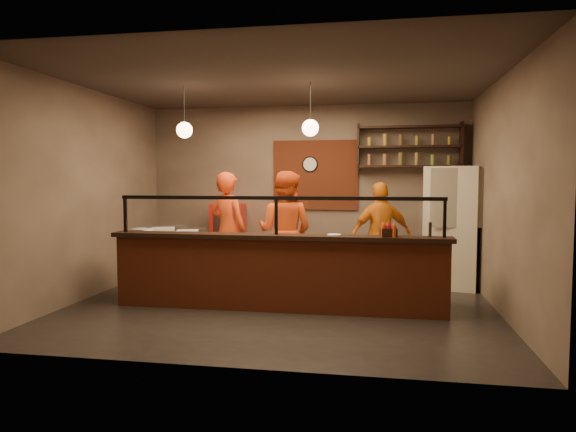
% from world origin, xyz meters
% --- Properties ---
extents(floor, '(6.00, 6.00, 0.00)m').
position_xyz_m(floor, '(0.00, 0.00, 0.00)').
color(floor, black).
rests_on(floor, ground).
extents(ceiling, '(6.00, 6.00, 0.00)m').
position_xyz_m(ceiling, '(0.00, 0.00, 3.20)').
color(ceiling, '#3C352E').
rests_on(ceiling, wall_back).
extents(wall_back, '(6.00, 0.00, 6.00)m').
position_xyz_m(wall_back, '(0.00, 2.50, 1.60)').
color(wall_back, '#796758').
rests_on(wall_back, floor).
extents(wall_left, '(0.00, 5.00, 5.00)m').
position_xyz_m(wall_left, '(-3.00, 0.00, 1.60)').
color(wall_left, '#796758').
rests_on(wall_left, floor).
extents(wall_right, '(0.00, 5.00, 5.00)m').
position_xyz_m(wall_right, '(3.00, 0.00, 1.60)').
color(wall_right, '#796758').
rests_on(wall_right, floor).
extents(wall_front, '(6.00, 0.00, 6.00)m').
position_xyz_m(wall_front, '(0.00, -2.50, 1.60)').
color(wall_front, '#796758').
rests_on(wall_front, floor).
extents(brick_patch, '(1.60, 0.04, 1.30)m').
position_xyz_m(brick_patch, '(0.20, 2.47, 1.90)').
color(brick_patch, brown).
rests_on(brick_patch, wall_back).
extents(service_counter, '(4.60, 0.25, 1.00)m').
position_xyz_m(service_counter, '(0.00, -0.30, 0.50)').
color(service_counter, brown).
rests_on(service_counter, floor).
extents(counter_ledge, '(4.70, 0.37, 0.06)m').
position_xyz_m(counter_ledge, '(0.00, -0.30, 1.03)').
color(counter_ledge, black).
rests_on(counter_ledge, service_counter).
extents(worktop_cabinet, '(4.60, 0.75, 0.85)m').
position_xyz_m(worktop_cabinet, '(0.00, 0.20, 0.42)').
color(worktop_cabinet, gray).
rests_on(worktop_cabinet, floor).
extents(worktop, '(4.60, 0.75, 0.05)m').
position_xyz_m(worktop, '(0.00, 0.20, 0.88)').
color(worktop, silver).
rests_on(worktop, worktop_cabinet).
extents(sneeze_guard, '(4.50, 0.05, 0.52)m').
position_xyz_m(sneeze_guard, '(0.00, -0.30, 1.37)').
color(sneeze_guard, white).
rests_on(sneeze_guard, counter_ledge).
extents(wall_shelving, '(1.84, 0.28, 0.85)m').
position_xyz_m(wall_shelving, '(1.90, 2.32, 2.40)').
color(wall_shelving, black).
rests_on(wall_shelving, wall_back).
extents(wall_clock, '(0.30, 0.04, 0.30)m').
position_xyz_m(wall_clock, '(0.10, 2.46, 2.10)').
color(wall_clock, black).
rests_on(wall_clock, wall_back).
extents(pendant_left, '(0.24, 0.24, 0.77)m').
position_xyz_m(pendant_left, '(-1.50, 0.20, 2.55)').
color(pendant_left, black).
rests_on(pendant_left, ceiling).
extents(pendant_right, '(0.24, 0.24, 0.77)m').
position_xyz_m(pendant_right, '(0.40, 0.20, 2.55)').
color(pendant_right, black).
rests_on(pendant_right, ceiling).
extents(cook_left, '(0.84, 0.72, 1.94)m').
position_xyz_m(cook_left, '(-1.12, 1.15, 0.97)').
color(cook_left, red).
rests_on(cook_left, floor).
extents(cook_mid, '(1.09, 0.94, 1.95)m').
position_xyz_m(cook_mid, '(-0.11, 0.96, 0.97)').
color(cook_mid, '#C64112').
rests_on(cook_mid, floor).
extents(cook_right, '(1.12, 0.76, 1.77)m').
position_xyz_m(cook_right, '(1.43, 1.46, 0.89)').
color(cook_right, orange).
rests_on(cook_right, floor).
extents(fridge, '(1.01, 0.97, 2.03)m').
position_xyz_m(fridge, '(2.60, 1.77, 1.01)').
color(fridge, beige).
rests_on(fridge, floor).
extents(red_cooler, '(0.60, 0.55, 1.36)m').
position_xyz_m(red_cooler, '(-1.42, 2.15, 0.68)').
color(red_cooler, red).
rests_on(red_cooler, floor).
extents(pizza_dough, '(0.59, 0.59, 0.01)m').
position_xyz_m(pizza_dough, '(0.29, 0.18, 0.91)').
color(pizza_dough, beige).
rests_on(pizza_dough, worktop).
extents(prep_tub_a, '(0.38, 0.34, 0.16)m').
position_xyz_m(prep_tub_a, '(-1.44, 0.10, 0.98)').
color(prep_tub_a, silver).
rests_on(prep_tub_a, worktop).
extents(prep_tub_b, '(0.42, 0.39, 0.17)m').
position_xyz_m(prep_tub_b, '(-1.89, 0.27, 0.99)').
color(prep_tub_b, silver).
rests_on(prep_tub_b, worktop).
extents(prep_tub_c, '(0.40, 0.36, 0.17)m').
position_xyz_m(prep_tub_c, '(-2.15, 0.09, 0.98)').
color(prep_tub_c, silver).
rests_on(prep_tub_c, worktop).
extents(rolling_pin, '(0.31, 0.23, 0.06)m').
position_xyz_m(rolling_pin, '(-0.81, 0.23, 0.93)').
color(rolling_pin, yellow).
rests_on(rolling_pin, worktop).
extents(condiment_caddy, '(0.23, 0.20, 0.11)m').
position_xyz_m(condiment_caddy, '(1.51, -0.33, 1.12)').
color(condiment_caddy, black).
rests_on(condiment_caddy, counter_ledge).
extents(pepper_mill, '(0.05, 0.05, 0.19)m').
position_xyz_m(pepper_mill, '(2.05, -0.22, 1.16)').
color(pepper_mill, black).
rests_on(pepper_mill, counter_ledge).
extents(small_plate, '(0.23, 0.23, 0.01)m').
position_xyz_m(small_plate, '(0.79, -0.25, 1.07)').
color(small_plate, silver).
rests_on(small_plate, counter_ledge).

